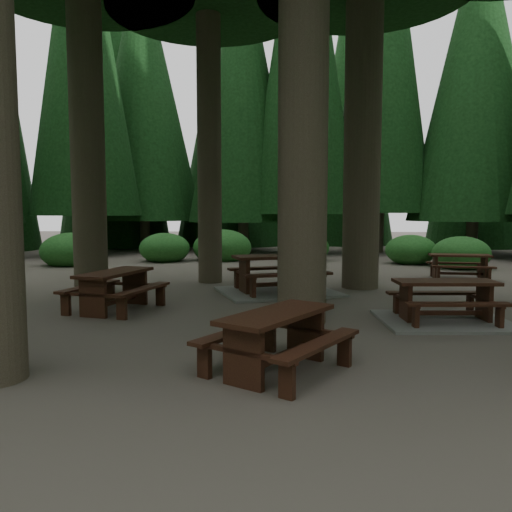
# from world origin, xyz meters

# --- Properties ---
(ground) EXTENTS (80.00, 80.00, 0.00)m
(ground) POSITION_xyz_m (0.00, 0.00, 0.00)
(ground) COLOR #564D46
(ground) RESTS_ON ground
(picnic_table_a) EXTENTS (2.24, 1.89, 0.73)m
(picnic_table_a) POSITION_xyz_m (3.25, 0.26, 0.24)
(picnic_table_a) COLOR gray
(picnic_table_a) RESTS_ON ground
(picnic_table_b) EXTENTS (1.81, 2.05, 0.76)m
(picnic_table_b) POSITION_xyz_m (-2.75, 1.00, 0.51)
(picnic_table_b) COLOR #34150F
(picnic_table_b) RESTS_ON ground
(picnic_table_c) EXTENTS (3.20, 2.93, 0.89)m
(picnic_table_c) POSITION_xyz_m (0.36, 3.28, 0.32)
(picnic_table_c) COLOR gray
(picnic_table_c) RESTS_ON ground
(picnic_table_d) EXTENTS (1.78, 1.51, 0.71)m
(picnic_table_d) POSITION_xyz_m (5.43, 5.91, 0.47)
(picnic_table_d) COLOR #34150F
(picnic_table_d) RESTS_ON ground
(picnic_table_e) EXTENTS (2.02, 2.12, 0.72)m
(picnic_table_e) POSITION_xyz_m (0.41, -2.54, 0.48)
(picnic_table_e) COLOR #34150F
(picnic_table_e) RESTS_ON ground
(shrub_ring) EXTENTS (23.86, 24.64, 1.49)m
(shrub_ring) POSITION_xyz_m (0.70, 0.75, 0.40)
(shrub_ring) COLOR #225F20
(shrub_ring) RESTS_ON ground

